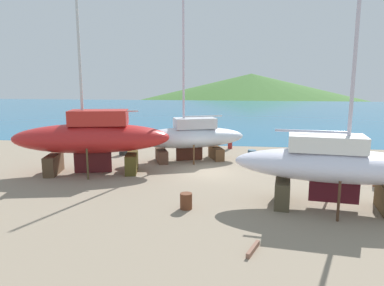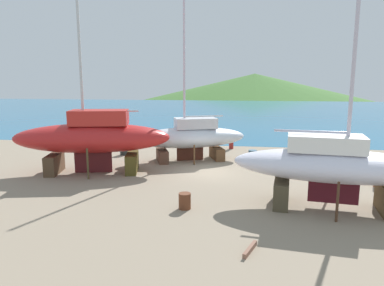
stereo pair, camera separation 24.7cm
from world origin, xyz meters
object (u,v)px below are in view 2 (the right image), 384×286
object	(u,v)px
barrel_by_slipway	(380,180)
barrel_tar_black	(253,156)
barrel_rust_mid	(185,201)
barrel_rust_near	(124,149)
sailboat_far_slipway	(191,137)
sailboat_large_starboard	(93,137)
worker	(231,139)
sailboat_mid_port	(334,165)

from	to	relation	value
barrel_by_slipway	barrel_tar_black	bearing A→B (deg)	141.56
barrel_rust_mid	barrel_tar_black	world-z (taller)	barrel_tar_black
barrel_rust_mid	barrel_by_slipway	bearing A→B (deg)	26.17
barrel_rust_near	barrel_tar_black	bearing A→B (deg)	-4.57
sailboat_far_slipway	sailboat_large_starboard	size ratio (longest dim) A/B	0.74
worker	barrel_by_slipway	distance (m)	13.75
sailboat_mid_port	sailboat_large_starboard	bearing A→B (deg)	168.26
worker	barrel_tar_black	distance (m)	5.13
sailboat_large_starboard	worker	xyz separation A→B (m)	(8.70, 9.72, -1.51)
sailboat_mid_port	barrel_by_slipway	world-z (taller)	sailboat_mid_port
sailboat_far_slipway	barrel_tar_black	xyz separation A→B (m)	(4.72, 0.34, -1.39)
sailboat_mid_port	barrel_tar_black	bearing A→B (deg)	117.20
sailboat_far_slipway	sailboat_mid_port	size ratio (longest dim) A/B	0.78
barrel_rust_mid	barrel_tar_black	xyz separation A→B (m)	(3.36, 10.81, 0.05)
barrel_by_slipway	sailboat_large_starboard	bearing A→B (deg)	177.69
worker	barrel_tar_black	xyz separation A→B (m)	(1.82, -4.78, -0.44)
worker	barrel_tar_black	world-z (taller)	worker
sailboat_far_slipway	barrel_rust_near	bearing A→B (deg)	-32.51
sailboat_large_starboard	barrel_rust_near	world-z (taller)	sailboat_large_starboard
sailboat_large_starboard	barrel_by_slipway	world-z (taller)	sailboat_large_starboard
sailboat_large_starboard	sailboat_mid_port	world-z (taller)	sailboat_large_starboard
barrel_tar_black	worker	bearing A→B (deg)	110.85
worker	barrel_by_slipway	size ratio (longest dim) A/B	1.93
barrel_tar_black	sailboat_mid_port	bearing A→B (deg)	-69.71
barrel_tar_black	sailboat_large_starboard	bearing A→B (deg)	-154.83
sailboat_mid_port	barrel_by_slipway	xyz separation A→B (m)	(3.54, 4.05, -1.69)
sailboat_far_slipway	barrel_rust_mid	xyz separation A→B (m)	(1.36, -10.47, -1.44)
sailboat_mid_port	worker	bearing A→B (deg)	117.38
sailboat_far_slipway	barrel_by_slipway	world-z (taller)	sailboat_far_slipway
sailboat_mid_port	barrel_tar_black	size ratio (longest dim) A/B	18.56
sailboat_far_slipway	barrel_by_slipway	size ratio (longest dim) A/B	14.35
worker	sailboat_far_slipway	bearing A→B (deg)	177.47
sailboat_mid_port	barrel_tar_black	distance (m)	10.48
barrel_rust_mid	barrel_tar_black	bearing A→B (deg)	72.71
barrel_rust_mid	barrel_tar_black	distance (m)	11.32
barrel_tar_black	sailboat_far_slipway	bearing A→B (deg)	-175.92
barrel_rust_near	barrel_tar_black	world-z (taller)	barrel_rust_near
barrel_tar_black	barrel_rust_mid	bearing A→B (deg)	-107.29
sailboat_far_slipway	barrel_rust_mid	world-z (taller)	sailboat_far_slipway
barrel_rust_near	barrel_rust_mid	distance (m)	13.63
sailboat_large_starboard	barrel_tar_black	world-z (taller)	sailboat_large_starboard
sailboat_large_starboard	barrel_rust_mid	xyz separation A→B (m)	(7.15, -5.86, -2.01)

